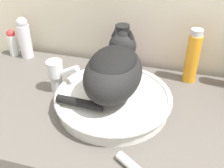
{
  "coord_description": "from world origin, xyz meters",
  "views": [
    {
      "loc": [
        0.21,
        -0.43,
        1.43
      ],
      "look_at": [
        0.01,
        0.3,
        0.92
      ],
      "focal_mm": 45.0,
      "sensor_mm": 36.0,
      "label": 1
    }
  ],
  "objects_px": {
    "lotion_bottle_white": "(25,38)",
    "deodorant_stick": "(13,42)",
    "shampoo_bottle_tall": "(193,57)",
    "mouthwash_bottle": "(122,50)",
    "cat": "(114,69)",
    "faucet": "(57,74)"
  },
  "relations": [
    {
      "from": "lotion_bottle_white",
      "to": "deodorant_stick",
      "type": "height_order",
      "value": "lotion_bottle_white"
    },
    {
      "from": "shampoo_bottle_tall",
      "to": "mouthwash_bottle",
      "type": "height_order",
      "value": "shampoo_bottle_tall"
    },
    {
      "from": "faucet",
      "to": "shampoo_bottle_tall",
      "type": "relative_size",
      "value": 0.62
    },
    {
      "from": "cat",
      "to": "deodorant_stick",
      "type": "height_order",
      "value": "cat"
    },
    {
      "from": "faucet",
      "to": "lotion_bottle_white",
      "type": "height_order",
      "value": "lotion_bottle_white"
    },
    {
      "from": "cat",
      "to": "faucet",
      "type": "bearing_deg",
      "value": 83.42
    },
    {
      "from": "lotion_bottle_white",
      "to": "cat",
      "type": "bearing_deg",
      "value": -26.51
    },
    {
      "from": "cat",
      "to": "lotion_bottle_white",
      "type": "xyz_separation_m",
      "value": [
        -0.48,
        0.24,
        -0.06
      ]
    },
    {
      "from": "lotion_bottle_white",
      "to": "deodorant_stick",
      "type": "bearing_deg",
      "value": 180.0
    },
    {
      "from": "mouthwash_bottle",
      "to": "deodorant_stick",
      "type": "relative_size",
      "value": 1.61
    },
    {
      "from": "faucet",
      "to": "mouthwash_bottle",
      "type": "xyz_separation_m",
      "value": [
        0.19,
        0.21,
        0.02
      ]
    },
    {
      "from": "lotion_bottle_white",
      "to": "mouthwash_bottle",
      "type": "xyz_separation_m",
      "value": [
        0.44,
        0.0,
        0.0
      ]
    },
    {
      "from": "faucet",
      "to": "deodorant_stick",
      "type": "distance_m",
      "value": 0.38
    },
    {
      "from": "shampoo_bottle_tall",
      "to": "mouthwash_bottle",
      "type": "bearing_deg",
      "value": 180.0
    },
    {
      "from": "deodorant_stick",
      "to": "mouthwash_bottle",
      "type": "bearing_deg",
      "value": 0.0
    },
    {
      "from": "faucet",
      "to": "lotion_bottle_white",
      "type": "xyz_separation_m",
      "value": [
        -0.25,
        0.21,
        0.02
      ]
    },
    {
      "from": "cat",
      "to": "shampoo_bottle_tall",
      "type": "xyz_separation_m",
      "value": [
        0.25,
        0.24,
        -0.04
      ]
    },
    {
      "from": "faucet",
      "to": "lotion_bottle_white",
      "type": "distance_m",
      "value": 0.33
    },
    {
      "from": "cat",
      "to": "faucet",
      "type": "distance_m",
      "value": 0.24
    },
    {
      "from": "mouthwash_bottle",
      "to": "deodorant_stick",
      "type": "height_order",
      "value": "mouthwash_bottle"
    },
    {
      "from": "lotion_bottle_white",
      "to": "mouthwash_bottle",
      "type": "distance_m",
      "value": 0.44
    },
    {
      "from": "lotion_bottle_white",
      "to": "deodorant_stick",
      "type": "xyz_separation_m",
      "value": [
        -0.07,
        0.0,
        -0.03
      ]
    }
  ]
}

